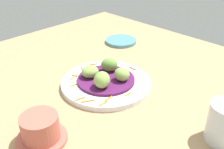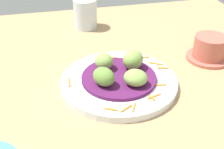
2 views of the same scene
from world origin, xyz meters
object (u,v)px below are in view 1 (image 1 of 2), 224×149
object	(u,v)px
guac_scoop_right	(109,65)
terracotta_bowl	(41,130)
guac_scoop_left	(102,80)
guac_scoop_back	(90,72)
main_plate	(106,83)
water_glass	(224,123)
side_plate_small	(121,41)
guac_scoop_center	(122,74)

from	to	relation	value
guac_scoop_right	terracotta_bowl	bearing A→B (deg)	106.35
guac_scoop_left	guac_scoop_back	bearing A→B (deg)	-12.35
guac_scoop_left	terracotta_bowl	distance (cm)	22.93
main_plate	guac_scoop_right	size ratio (longest dim) A/B	5.17
guac_scoop_back	terracotta_bowl	size ratio (longest dim) A/B	0.45
terracotta_bowl	water_glass	size ratio (longest dim) A/B	1.22
main_plate	terracotta_bowl	bearing A→B (deg)	103.47
main_plate	water_glass	distance (cm)	35.69
guac_scoop_right	terracotta_bowl	size ratio (longest dim) A/B	0.45
side_plate_small	guac_scoop_right	bearing A→B (deg)	125.60
guac_scoop_center	guac_scoop_back	world-z (taller)	guac_scoop_center
guac_scoop_left	guac_scoop_center	distance (cm)	6.94
terracotta_bowl	water_glass	xyz separation A→B (cm)	(-29.02, -28.85, 1.72)
guac_scoop_right	water_glass	xyz separation A→B (cm)	(-38.05, 1.96, 0.18)
main_plate	terracotta_bowl	size ratio (longest dim) A/B	2.35
guac_scoop_left	water_glass	xyz separation A→B (cm)	(-32.76, -6.30, -0.06)
guac_scoop_left	side_plate_small	xyz separation A→B (cm)	(22.34, -32.08, -4.17)
guac_scoop_center	terracotta_bowl	world-z (taller)	terracotta_bowl
guac_scoop_back	guac_scoop_left	bearing A→B (deg)	167.65
guac_scoop_center	side_plate_small	distance (cm)	34.97
main_plate	side_plate_small	size ratio (longest dim) A/B	2.14
guac_scoop_back	terracotta_bowl	world-z (taller)	terracotta_bowl
guac_scoop_right	guac_scoop_back	size ratio (longest dim) A/B	1.00
main_plate	guac_scoop_left	bearing A→B (deg)	122.65
water_glass	guac_scoop_back	bearing A→B (deg)	6.94
guac_scoop_center	side_plate_small	xyz separation A→B (cm)	(23.83, -25.31, -3.81)
main_plate	water_glass	bearing A→B (deg)	-176.50
side_plate_small	main_plate	bearing A→B (deg)	125.17
guac_scoop_left	side_plate_small	world-z (taller)	guac_scoop_left
guac_scoop_left	guac_scoop_back	distance (cm)	6.96
guac_scoop_left	terracotta_bowl	bearing A→B (deg)	99.43
main_plate	side_plate_small	world-z (taller)	main_plate
main_plate	guac_scoop_center	bearing A→B (deg)	-147.35
side_plate_small	water_glass	world-z (taller)	water_glass
terracotta_bowl	guac_scoop_center	bearing A→B (deg)	-85.59
main_plate	guac_scoop_center	world-z (taller)	guac_scoop_center
main_plate	guac_scoop_back	size ratio (longest dim) A/B	5.17
guac_scoop_back	terracotta_bowl	distance (cm)	26.26
guac_scoop_back	side_plate_small	bearing A→B (deg)	-63.03
guac_scoop_left	guac_scoop_center	xyz separation A→B (cm)	(-1.48, -6.77, -0.36)
guac_scoop_right	guac_scoop_back	bearing A→B (deg)	77.65
side_plate_small	terracotta_bowl	world-z (taller)	terracotta_bowl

